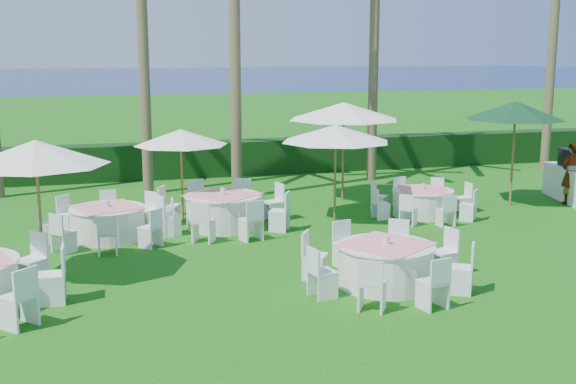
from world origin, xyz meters
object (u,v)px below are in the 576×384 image
umbrella_c (181,137)px  staff_person (571,173)px  umbrella_d (344,111)px  umbrella_a (36,153)px  banquet_table_b (386,264)px  banquet_table_f (423,202)px  umbrella_b (336,133)px  banquet_table_d (108,222)px  banquet_table_e (223,210)px  umbrella_green (516,111)px

umbrella_c → staff_person: bearing=-6.0°
umbrella_d → staff_person: umbrella_d is taller
umbrella_a → umbrella_c: (3.24, 4.42, -0.32)m
banquet_table_b → umbrella_c: bearing=114.4°
banquet_table_f → umbrella_b: bearing=177.7°
banquet_table_d → banquet_table_e: banquet_table_e is taller
banquet_table_d → umbrella_green: size_ratio=1.03×
umbrella_c → banquet_table_d: bearing=-140.1°
umbrella_green → banquet_table_d: bearing=-175.9°
umbrella_c → umbrella_green: umbrella_green is taller
banquet_table_b → umbrella_c: umbrella_c is taller
umbrella_c → umbrella_a: bearing=-126.3°
umbrella_a → staff_person: size_ratio=1.53×
banquet_table_d → umbrella_b: (5.71, 0.35, 1.86)m
banquet_table_e → umbrella_d: (3.99, 2.36, 2.18)m
umbrella_b → umbrella_d: (1.08, 2.39, 0.35)m
banquet_table_b → umbrella_a: bearing=161.4°
umbrella_green → umbrella_a: bearing=-163.9°
umbrella_d → umbrella_b: bearing=-114.3°
banquet_table_e → staff_person: staff_person is taller
banquet_table_e → umbrella_a: (-4.09, -3.18, 2.03)m
banquet_table_f → umbrella_d: (-1.36, 2.49, 2.24)m
banquet_table_e → umbrella_green: 8.66m
banquet_table_d → banquet_table_e: (2.80, 0.39, 0.04)m
banquet_table_e → umbrella_c: umbrella_c is taller
banquet_table_f → staff_person: bearing=2.7°
staff_person → umbrella_d: bearing=-21.2°
banquet_table_d → banquet_table_e: size_ratio=0.92×
umbrella_d → banquet_table_b: bearing=-103.9°
banquet_table_d → staff_person: bearing=2.1°
banquet_table_e → umbrella_d: size_ratio=1.01×
banquet_table_b → staff_person: size_ratio=1.79×
umbrella_a → umbrella_green: (12.45, 3.60, 0.22)m
banquet_table_d → umbrella_c: 3.08m
banquet_table_d → umbrella_b: umbrella_b is taller
umbrella_b → umbrella_c: bearing=161.3°
banquet_table_d → staff_person: (12.86, 0.48, 0.49)m
banquet_table_f → umbrella_a: (-9.44, -3.05, 2.09)m
banquet_table_d → umbrella_c: size_ratio=1.25×
staff_person → banquet_table_b: bearing=33.2°
banquet_table_e → banquet_table_f: bearing=-1.4°
umbrella_green → staff_person: umbrella_green is taller
banquet_table_d → umbrella_a: size_ratio=1.12×
umbrella_c → umbrella_d: umbrella_d is taller
umbrella_b → umbrella_d: 2.65m
umbrella_c → umbrella_green: size_ratio=0.82×
umbrella_c → staff_person: 11.05m
banquet_table_b → banquet_table_e: banquet_table_e is taller
banquet_table_d → banquet_table_f: banquet_table_d is taller
umbrella_c → umbrella_d: (4.84, 1.12, 0.47)m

